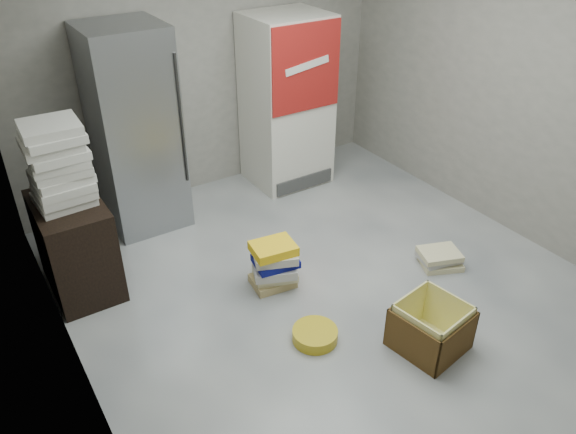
% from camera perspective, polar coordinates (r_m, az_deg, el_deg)
% --- Properties ---
extents(ground, '(5.00, 5.00, 0.00)m').
position_cam_1_polar(ground, '(4.60, 6.36, -8.78)').
color(ground, '#B7B7B2').
rests_on(ground, ground).
extents(room_shell, '(4.04, 5.04, 2.82)m').
position_cam_1_polar(room_shell, '(3.70, 8.02, 12.95)').
color(room_shell, gray).
rests_on(room_shell, ground).
extents(steel_fridge, '(0.70, 0.72, 1.90)m').
position_cam_1_polar(steel_fridge, '(5.38, -15.31, 8.47)').
color(steel_fridge, '#A1A5A9').
rests_on(steel_fridge, ground).
extents(coke_cooler, '(0.80, 0.73, 1.80)m').
position_cam_1_polar(coke_cooler, '(6.03, -0.12, 11.65)').
color(coke_cooler, silver).
rests_on(coke_cooler, ground).
extents(wood_shelf, '(0.50, 0.80, 0.80)m').
position_cam_1_polar(wood_shelf, '(4.83, -20.74, -2.76)').
color(wood_shelf, black).
rests_on(wood_shelf, ground).
extents(supply_box_stack, '(0.45, 0.44, 0.65)m').
position_cam_1_polar(supply_box_stack, '(4.49, -22.32, 4.97)').
color(supply_box_stack, silver).
rests_on(supply_box_stack, wood_shelf).
extents(phonebook_stack_main, '(0.44, 0.40, 0.43)m').
position_cam_1_polar(phonebook_stack_main, '(4.63, -1.41, -4.86)').
color(phonebook_stack_main, tan).
rests_on(phonebook_stack_main, ground).
extents(phonebook_stack_side, '(0.44, 0.39, 0.15)m').
position_cam_1_polar(phonebook_stack_side, '(5.11, 15.16, -4.03)').
color(phonebook_stack_side, beige).
rests_on(phonebook_stack_side, ground).
extents(cardboard_box, '(0.53, 0.53, 0.37)m').
position_cam_1_polar(cardboard_box, '(4.25, 14.24, -11.04)').
color(cardboard_box, yellow).
rests_on(cardboard_box, ground).
extents(bucket_lid, '(0.43, 0.43, 0.09)m').
position_cam_1_polar(bucket_lid, '(4.24, 2.75, -11.87)').
color(bucket_lid, gold).
rests_on(bucket_lid, ground).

